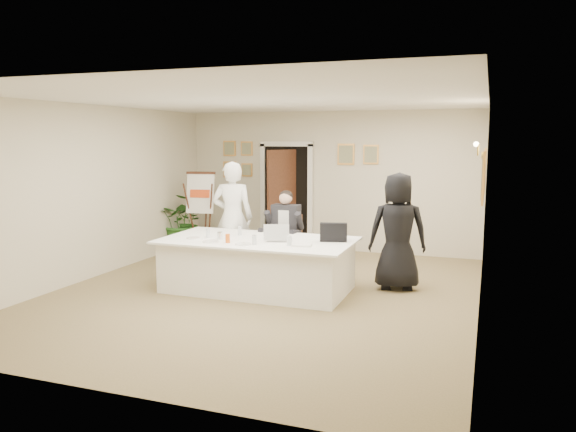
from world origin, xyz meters
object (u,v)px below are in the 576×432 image
(potted_palm, at_px, (183,221))
(steel_jug, at_px, (220,236))
(standing_man, at_px, (233,217))
(laptop_bag, at_px, (334,232))
(oj_glass, at_px, (228,238))
(paper_stack, at_px, (302,245))
(flip_chart, at_px, (202,216))
(standing_woman, at_px, (398,231))
(seated_man, at_px, (285,232))
(laptop, at_px, (280,231))
(conference_table, at_px, (258,264))

(potted_palm, bearing_deg, steel_jug, -50.38)
(standing_man, xyz_separation_m, laptop_bag, (1.97, -0.74, -0.03))
(oj_glass, bearing_deg, laptop_bag, 23.41)
(potted_palm, bearing_deg, paper_stack, -37.68)
(flip_chart, xyz_separation_m, potted_palm, (-0.54, 0.18, -0.15))
(paper_stack, bearing_deg, standing_woman, 42.15)
(laptop_bag, distance_m, oj_glass, 1.53)
(standing_woman, distance_m, potted_palm, 4.88)
(seated_man, bearing_deg, flip_chart, 157.22)
(flip_chart, height_order, steel_jug, flip_chart)
(potted_palm, xyz_separation_m, laptop, (2.99, -2.35, 0.33))
(laptop, distance_m, steel_jug, 0.90)
(laptop, bearing_deg, standing_man, 122.59)
(conference_table, xyz_separation_m, potted_palm, (-2.65, 2.37, 0.19))
(potted_palm, bearing_deg, standing_man, -38.55)
(standing_woman, relative_size, laptop_bag, 4.52)
(seated_man, bearing_deg, oj_glass, -98.23)
(paper_stack, bearing_deg, laptop_bag, 55.75)
(flip_chart, bearing_deg, oj_glass, -55.00)
(oj_glass, bearing_deg, standing_man, 112.57)
(seated_man, distance_m, flip_chart, 2.46)
(laptop_bag, xyz_separation_m, oj_glass, (-1.40, -0.61, -0.07))
(standing_woman, relative_size, laptop, 4.66)
(standing_man, height_order, steel_jug, standing_man)
(seated_man, distance_m, paper_stack, 1.51)
(laptop_bag, height_order, paper_stack, laptop_bag)
(potted_palm, height_order, steel_jug, potted_palm)
(conference_table, height_order, oj_glass, oj_glass)
(seated_man, bearing_deg, conference_table, -87.88)
(standing_woman, distance_m, laptop_bag, 1.02)
(laptop_bag, bearing_deg, standing_man, 145.60)
(conference_table, distance_m, flip_chart, 3.06)
(laptop_bag, relative_size, oj_glass, 3.01)
(seated_man, distance_m, oj_glass, 1.50)
(conference_table, distance_m, seated_man, 1.09)
(conference_table, height_order, potted_palm, potted_palm)
(flip_chart, bearing_deg, conference_table, -46.05)
(potted_palm, relative_size, oj_glass, 8.97)
(steel_jug, bearing_deg, standing_man, 106.09)
(flip_chart, relative_size, potted_palm, 1.36)
(conference_table, distance_m, paper_stack, 0.93)
(standing_woman, height_order, potted_palm, standing_woman)
(paper_stack, bearing_deg, conference_table, 160.24)
(seated_man, height_order, paper_stack, seated_man)
(potted_palm, relative_size, laptop_bag, 2.98)
(standing_man, relative_size, standing_woman, 1.06)
(potted_palm, distance_m, laptop, 3.82)
(standing_man, height_order, potted_palm, standing_man)
(laptop, height_order, oj_glass, laptop)
(standing_man, distance_m, laptop_bag, 2.10)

